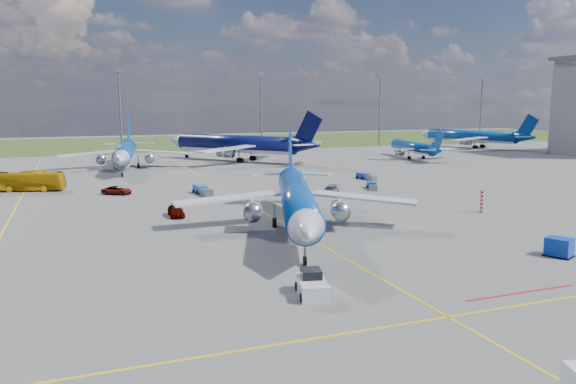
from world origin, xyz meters
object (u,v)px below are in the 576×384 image
object	(u,v)px
bg_jet_nnw	(126,169)
uld_container	(559,247)
pushback_tug	(312,285)
service_car_c	(330,190)
baggage_tug_w	(372,186)
apron_bus	(26,181)
main_airliner	(297,232)
service_car_b	(117,190)
warning_post	(482,201)
bg_jet_ne	(413,158)
baggage_tug_e	(366,177)
service_car_a	(176,211)
bg_jet_ene	(471,148)
bg_jet_n	(236,161)
baggage_tug_c	(202,190)

from	to	relation	value
bg_jet_nnw	uld_container	distance (m)	89.64
pushback_tug	service_car_c	bearing A→B (deg)	77.13
baggage_tug_w	apron_bus	bearing A→B (deg)	-175.76
bg_jet_nnw	baggage_tug_w	bearing A→B (deg)	-42.32
main_airliner	service_car_b	size ratio (longest dim) A/B	8.49
baggage_tug_w	bg_jet_nnw	bearing A→B (deg)	152.37
service_car_b	baggage_tug_w	world-z (taller)	service_car_b
bg_jet_nnw	service_car_c	size ratio (longest dim) A/B	8.68
warning_post	bg_jet_ne	world-z (taller)	bg_jet_ne
service_car_b	pushback_tug	bearing A→B (deg)	-138.47
baggage_tug_w	baggage_tug_e	bearing A→B (deg)	89.30
service_car_b	service_car_a	bearing A→B (deg)	-133.70
baggage_tug_w	bg_jet_ne	bearing A→B (deg)	72.39
main_airliner	uld_container	distance (m)	25.79
bg_jet_ene	service_car_b	bearing A→B (deg)	1.59
service_car_c	bg_jet_n	bearing A→B (deg)	132.32
uld_container	service_car_a	world-z (taller)	uld_container
service_car_a	baggage_tug_e	bearing A→B (deg)	31.58
baggage_tug_c	baggage_tug_e	size ratio (longest dim) A/B	1.17
bg_jet_ne	baggage_tug_e	world-z (taller)	bg_jet_ne
service_car_b	baggage_tug_e	size ratio (longest dim) A/B	0.93
service_car_a	service_car_c	xyz separation A→B (m)	(24.95, 8.40, -0.08)
baggage_tug_w	service_car_a	bearing A→B (deg)	-138.96
main_airliner	uld_container	size ratio (longest dim) A/B	18.04
service_car_b	bg_jet_n	bearing A→B (deg)	-5.35
main_airliner	bg_jet_ne	bearing A→B (deg)	67.19
apron_bus	bg_jet_ne	bearing A→B (deg)	-58.51
apron_bus	service_car_c	world-z (taller)	apron_bus
main_airliner	bg_jet_nnw	bearing A→B (deg)	119.06
pushback_tug	service_car_b	world-z (taller)	pushback_tug
warning_post	baggage_tug_w	world-z (taller)	warning_post
bg_jet_ne	service_car_b	bearing A→B (deg)	31.92
bg_jet_nnw	service_car_a	size ratio (longest dim) A/B	9.11
bg_jet_n	service_car_c	size ratio (longest dim) A/B	9.93
uld_container	apron_bus	xyz separation A→B (m)	(-48.19, 59.45, 0.76)
bg_jet_n	service_car_b	world-z (taller)	bg_jet_n
service_car_b	bg_jet_ne	bearing A→B (deg)	-35.73
warning_post	service_car_c	xyz separation A→B (m)	(-12.00, 19.82, -0.84)
pushback_tug	baggage_tug_w	size ratio (longest dim) A/B	1.14
service_car_b	main_airliner	bearing A→B (deg)	-122.72
main_airliner	warning_post	bearing A→B (deg)	22.11
bg_jet_n	service_car_a	bearing A→B (deg)	27.67
uld_container	service_car_b	xyz separation A→B (m)	(-35.05, 50.79, -0.22)
main_airliner	uld_container	bearing A→B (deg)	-24.88
warning_post	apron_bus	distance (m)	68.58
uld_container	baggage_tug_w	size ratio (longest dim) A/B	0.45
pushback_tug	baggage_tug_e	distance (m)	63.56
bg_jet_nnw	bg_jet_n	distance (m)	27.64
pushback_tug	baggage_tug_c	size ratio (longest dim) A/B	0.96
bg_jet_nnw	baggage_tug_c	world-z (taller)	bg_jet_nnw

